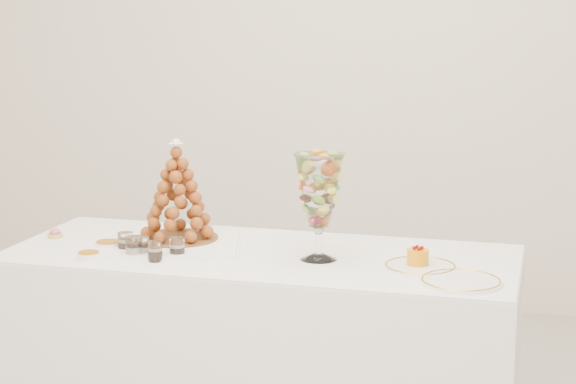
# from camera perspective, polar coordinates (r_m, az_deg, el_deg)

# --- Properties ---
(buffet_table) EXTENTS (1.86, 0.83, 0.69)m
(buffet_table) POSITION_cam_1_polar(r_m,az_deg,el_deg) (3.54, -1.61, -9.01)
(buffet_table) COLOR white
(buffet_table) RESTS_ON ground
(lace_tray) EXTENTS (0.61, 0.51, 0.02)m
(lace_tray) POSITION_cam_1_polar(r_m,az_deg,el_deg) (3.54, -7.34, -3.11)
(lace_tray) COLOR white
(lace_tray) RESTS_ON buffet_table
(macaron_vase) EXTENTS (0.17, 0.17, 0.37)m
(macaron_vase) POSITION_cam_1_polar(r_m,az_deg,el_deg) (3.29, 1.85, 0.04)
(macaron_vase) COLOR white
(macaron_vase) RESTS_ON buffet_table
(cake_plate) EXTENTS (0.24, 0.24, 0.01)m
(cake_plate) POSITION_cam_1_polar(r_m,az_deg,el_deg) (3.26, 7.84, -4.42)
(cake_plate) COLOR white
(cake_plate) RESTS_ON buffet_table
(spare_plate) EXTENTS (0.26, 0.26, 0.01)m
(spare_plate) POSITION_cam_1_polar(r_m,az_deg,el_deg) (3.11, 10.21, -5.25)
(spare_plate) COLOR white
(spare_plate) RESTS_ON buffet_table
(pink_tart) EXTENTS (0.06, 0.06, 0.04)m
(pink_tart) POSITION_cam_1_polar(r_m,az_deg,el_deg) (3.75, -13.64, -2.43)
(pink_tart) COLOR tan
(pink_tart) RESTS_ON buffet_table
(verrine_a) EXTENTS (0.07, 0.07, 0.07)m
(verrine_a) POSITION_cam_1_polar(r_m,az_deg,el_deg) (3.47, -9.60, -2.97)
(verrine_a) COLOR white
(verrine_a) RESTS_ON buffet_table
(verrine_b) EXTENTS (0.06, 0.06, 0.07)m
(verrine_b) POSITION_cam_1_polar(r_m,az_deg,el_deg) (3.40, -8.65, -3.26)
(verrine_b) COLOR white
(verrine_b) RESTS_ON buffet_table
(verrine_c) EXTENTS (0.06, 0.06, 0.07)m
(verrine_c) POSITION_cam_1_polar(r_m,az_deg,el_deg) (3.38, -6.59, -3.31)
(verrine_c) COLOR white
(verrine_c) RESTS_ON buffet_table
(verrine_d) EXTENTS (0.06, 0.06, 0.08)m
(verrine_d) POSITION_cam_1_polar(r_m,az_deg,el_deg) (3.39, -9.11, -3.26)
(verrine_d) COLOR white
(verrine_d) RESTS_ON buffet_table
(verrine_e) EXTENTS (0.06, 0.06, 0.07)m
(verrine_e) POSITION_cam_1_polar(r_m,az_deg,el_deg) (3.35, -7.88, -3.51)
(verrine_e) COLOR white
(verrine_e) RESTS_ON buffet_table
(ramekin_back) EXTENTS (0.09, 0.09, 0.03)m
(ramekin_back) POSITION_cam_1_polar(r_m,az_deg,el_deg) (3.53, -10.62, -3.16)
(ramekin_back) COLOR white
(ramekin_back) RESTS_ON buffet_table
(ramekin_front) EXTENTS (0.08, 0.08, 0.02)m
(ramekin_front) POSITION_cam_1_polar(r_m,az_deg,el_deg) (3.41, -11.73, -3.74)
(ramekin_front) COLOR white
(ramekin_front) RESTS_ON buffet_table
(croquembouche) EXTENTS (0.30, 0.30, 0.37)m
(croquembouche) POSITION_cam_1_polar(r_m,az_deg,el_deg) (3.55, -6.60, 0.09)
(croquembouche) COLOR brown
(croquembouche) RESTS_ON lace_tray
(mousse_cake) EXTENTS (0.07, 0.07, 0.07)m
(mousse_cake) POSITION_cam_1_polar(r_m,az_deg,el_deg) (3.26, 7.70, -3.82)
(mousse_cake) COLOR orange
(mousse_cake) RESTS_ON cake_plate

